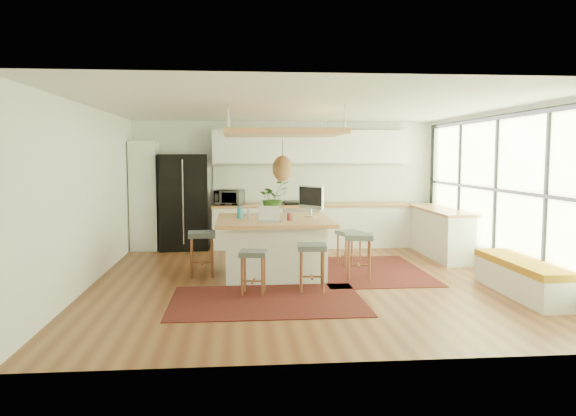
{
  "coord_description": "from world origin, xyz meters",
  "views": [
    {
      "loc": [
        -1.02,
        -8.53,
        1.95
      ],
      "look_at": [
        -0.2,
        0.5,
        1.1
      ],
      "focal_mm": 34.56,
      "sensor_mm": 36.0,
      "label": 1
    }
  ],
  "objects": [
    {
      "name": "ceiling",
      "position": [
        0.0,
        0.0,
        2.7
      ],
      "size": [
        7.0,
        7.0,
        0.0
      ],
      "primitive_type": "plane",
      "rotation": [
        3.14,
        0.0,
        0.0
      ],
      "color": "white",
      "rests_on": "ground"
    },
    {
      "name": "wall_left",
      "position": [
        -3.25,
        0.0,
        1.35
      ],
      "size": [
        0.0,
        7.0,
        7.0
      ],
      "primitive_type": "plane",
      "rotation": [
        1.57,
        0.0,
        1.57
      ],
      "color": "white",
      "rests_on": "ground"
    },
    {
      "name": "ceiling_panel",
      "position": [
        -0.3,
        0.4,
        2.05
      ],
      "size": [
        1.86,
        1.86,
        0.8
      ],
      "primitive_type": null,
      "color": "#AD6D3D",
      "rests_on": "ceiling"
    },
    {
      "name": "right_counter_top",
      "position": [
        2.93,
        2.0,
        0.9
      ],
      "size": [
        0.64,
        2.54,
        0.05
      ],
      "primitive_type": "cube",
      "color": "#AD6D3D",
      "rests_on": "right_counter_base"
    },
    {
      "name": "stool_right_front",
      "position": [
        0.89,
        0.02,
        0.35
      ],
      "size": [
        0.5,
        0.5,
        0.72
      ],
      "primitive_type": null,
      "rotation": [
        0.0,
        0.0,
        1.38
      ],
      "color": "#494F51",
      "rests_on": "floor"
    },
    {
      "name": "upper_cabinets",
      "position": [
        0.55,
        3.32,
        2.15
      ],
      "size": [
        4.2,
        0.34,
        0.7
      ],
      "primitive_type": "cube",
      "color": "white",
      "rests_on": "wall_back"
    },
    {
      "name": "island_bottle_2",
      "position": [
        -0.19,
        0.19,
        1.03
      ],
      "size": [
        0.07,
        0.07,
        0.19
      ],
      "primitive_type": "cylinder",
      "color": "maroon",
      "rests_on": "island"
    },
    {
      "name": "stool_near_right",
      "position": [
        0.04,
        -0.71,
        0.35
      ],
      "size": [
        0.44,
        0.44,
        0.69
      ],
      "primitive_type": null,
      "rotation": [
        0.0,
        0.0,
        -0.09
      ],
      "color": "#494F51",
      "rests_on": "floor"
    },
    {
      "name": "rug_right",
      "position": [
        1.21,
        0.62,
        0.01
      ],
      "size": [
        1.8,
        2.6,
        0.01
      ],
      "primitive_type": "cube",
      "color": "black",
      "rests_on": "floor"
    },
    {
      "name": "back_counter_base",
      "position": [
        0.55,
        3.18,
        0.44
      ],
      "size": [
        4.2,
        0.6,
        0.88
      ],
      "primitive_type": "cube",
      "color": "white",
      "rests_on": "floor"
    },
    {
      "name": "microwave",
      "position": [
        -1.2,
        3.18,
        1.12
      ],
      "size": [
        0.64,
        0.48,
        0.38
      ],
      "primitive_type": "imported",
      "rotation": [
        0.0,
        0.0,
        -0.35
      ],
      "color": "#A5A5AA",
      "rests_on": "back_counter_top"
    },
    {
      "name": "stool_right_back",
      "position": [
        0.93,
        1.02,
        0.35
      ],
      "size": [
        0.48,
        0.48,
        0.64
      ],
      "primitive_type": null,
      "rotation": [
        0.0,
        0.0,
        1.89
      ],
      "color": "#494F51",
      "rests_on": "floor"
    },
    {
      "name": "island",
      "position": [
        -0.44,
        0.49,
        0.47
      ],
      "size": [
        1.85,
        1.85,
        0.93
      ],
      "primitive_type": null,
      "color": "#AD6D3D",
      "rests_on": "floor"
    },
    {
      "name": "island_bottle_0",
      "position": [
        -0.99,
        0.59,
        1.03
      ],
      "size": [
        0.07,
        0.07,
        0.19
      ],
      "primitive_type": "cylinder",
      "color": "#2F91BC",
      "rests_on": "island"
    },
    {
      "name": "backsplash",
      "position": [
        0.55,
        3.48,
        1.35
      ],
      "size": [
        4.2,
        0.02,
        0.8
      ],
      "primitive_type": "cube",
      "color": "white",
      "rests_on": "wall_back"
    },
    {
      "name": "right_counter_base",
      "position": [
        2.93,
        2.0,
        0.44
      ],
      "size": [
        0.6,
        2.5,
        0.88
      ],
      "primitive_type": "cube",
      "color": "white",
      "rests_on": "floor"
    },
    {
      "name": "back_counter_top",
      "position": [
        0.55,
        3.18,
        0.9
      ],
      "size": [
        4.24,
        0.64,
        0.05
      ],
      "primitive_type": "cube",
      "color": "#AD6D3D",
      "rests_on": "back_counter_base"
    },
    {
      "name": "stool_left_side",
      "position": [
        -1.61,
        0.45,
        0.35
      ],
      "size": [
        0.46,
        0.46,
        0.73
      ],
      "primitive_type": null,
      "rotation": [
        0.0,
        0.0,
        -1.51
      ],
      "color": "#494F51",
      "rests_on": "floor"
    },
    {
      "name": "fridge",
      "position": [
        -2.16,
        3.18,
        0.93
      ],
      "size": [
        1.05,
        0.85,
        1.99
      ],
      "primitive_type": null,
      "rotation": [
        0.0,
        0.0,
        0.08
      ],
      "color": "black",
      "rests_on": "floor"
    },
    {
      "name": "laptop",
      "position": [
        -0.52,
        0.05,
        1.05
      ],
      "size": [
        0.38,
        0.4,
        0.26
      ],
      "primitive_type": null,
      "rotation": [
        0.0,
        0.0,
        0.1
      ],
      "color": "#A5A5AA",
      "rests_on": "island"
    },
    {
      "name": "stool_near_left",
      "position": [
        -0.81,
        -0.84,
        0.35
      ],
      "size": [
        0.42,
        0.42,
        0.63
      ],
      "primitive_type": null,
      "rotation": [
        0.0,
        0.0,
        -0.15
      ],
      "color": "#494F51",
      "rests_on": "floor"
    },
    {
      "name": "window_bench",
      "position": [
        2.95,
        -1.2,
        0.25
      ],
      "size": [
        0.52,
        2.0,
        0.5
      ],
      "primitive_type": null,
      "color": "white",
      "rests_on": "floor"
    },
    {
      "name": "window_wall",
      "position": [
        3.22,
        0.0,
        1.4
      ],
      "size": [
        0.1,
        6.2,
        2.6
      ],
      "primitive_type": null,
      "color": "black",
      "rests_on": "wall_right"
    },
    {
      "name": "wall_back",
      "position": [
        0.0,
        3.5,
        1.35
      ],
      "size": [
        6.5,
        0.0,
        6.5
      ],
      "primitive_type": "plane",
      "rotation": [
        1.57,
        0.0,
        0.0
      ],
      "color": "white",
      "rests_on": "ground"
    },
    {
      "name": "wall_right",
      "position": [
        3.25,
        0.0,
        1.35
      ],
      "size": [
        0.0,
        7.0,
        7.0
      ],
      "primitive_type": "plane",
      "rotation": [
        1.57,
        0.0,
        -1.57
      ],
      "color": "white",
      "rests_on": "ground"
    },
    {
      "name": "wall_front",
      "position": [
        0.0,
        -3.5,
        1.35
      ],
      "size": [
        6.5,
        0.0,
        6.5
      ],
      "primitive_type": "plane",
      "rotation": [
        -1.57,
        0.0,
        0.0
      ],
      "color": "white",
      "rests_on": "ground"
    },
    {
      "name": "monitor",
      "position": [
        0.21,
        0.73,
        1.19
      ],
      "size": [
        0.51,
        0.57,
        0.53
      ],
      "primitive_type": null,
      "rotation": [
        0.0,
        0.0,
        -0.91
      ],
      "color": "#A5A5AA",
      "rests_on": "island"
    },
    {
      "name": "pantry",
      "position": [
        -2.95,
        3.18,
        1.12
      ],
      "size": [
        0.55,
        0.6,
        2.25
      ],
      "primitive_type": "cube",
      "color": "white",
      "rests_on": "floor"
    },
    {
      "name": "island_plant",
      "position": [
        -0.41,
        1.15,
        1.16
      ],
      "size": [
        0.77,
        0.79,
        0.46
      ],
      "primitive_type": "imported",
      "rotation": [
        0.0,
        0.0,
        0.55
      ],
      "color": "#1E4C19",
      "rests_on": "island"
    },
    {
      "name": "island_bottle_1",
      "position": [
        -0.84,
        0.34,
        1.03
      ],
      "size": [
        0.07,
        0.07,
        0.19
      ],
      "primitive_type": "cylinder",
      "color": "silver",
      "rests_on": "island"
    },
    {
      "name": "range",
      "position": [
        0.3,
        3.18,
        0.5
      ],
      "size": [
        0.76,
        0.62,
        1.0
      ],
      "primitive_type": null,
      "color": "#A5A5AA",
      "rests_on": "floor"
    },
    {
      "name": "island_bowl",
      "position": [
        -0.93,
        0.86,
        0.96
      ],
      "size": [
        0.29,
        0.29,
        0.06
      ],
      "primitive_type": "imported",
      "rotation": [
        0.0,
        0.0,
        -0.32
      ],
      "color": "white",
      "rests_on": "island"
    },
    {
      "name": "rug_near",
      "position": [
        -0.64,
        -1.2,
        0.01
      ],
      "size": [
        2.6,
        1.8,
        0.01
      ],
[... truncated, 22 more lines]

